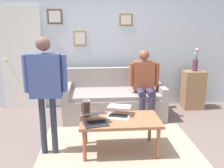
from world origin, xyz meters
The scene contains 13 objects.
ground_plane centered at (0.00, 0.00, 0.00)m, with size 7.68×7.68×0.00m, color #6E5C58.
area_rug centered at (-0.09, -0.08, 0.00)m, with size 2.23×1.94×0.01m, color tan.
back_wall centered at (0.00, -2.20, 1.35)m, with size 7.04×0.11×2.70m.
interior_door centered at (1.68, -2.11, 1.02)m, with size 0.82×0.09×2.05m.
couch centered at (-0.12, -1.54, 0.31)m, with size 1.85×0.89×0.88m.
coffee_table centered at (-0.09, -0.18, 0.42)m, with size 1.09×0.62×0.47m.
laptop_left centered at (-0.09, -0.28, 0.52)m, with size 0.40×0.41×0.13m.
laptop_center centered at (0.24, -0.04, 0.52)m, with size 0.37×0.37×0.14m.
french_press centered at (0.36, -0.30, 0.59)m, with size 0.12×0.10×0.26m.
side_shelf centered at (-1.80, -1.83, 0.40)m, with size 0.42×0.32×0.79m.
flower_vase centered at (-1.80, -1.83, 0.96)m, with size 0.11×0.11×0.47m.
person_standing centered at (0.87, -0.19, 1.02)m, with size 0.56×0.18×1.59m.
person_seated centered at (-0.66, -1.32, 0.73)m, with size 0.55×0.51×1.28m.
Camera 1 is at (0.26, 2.95, 1.74)m, focal length 39.59 mm.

